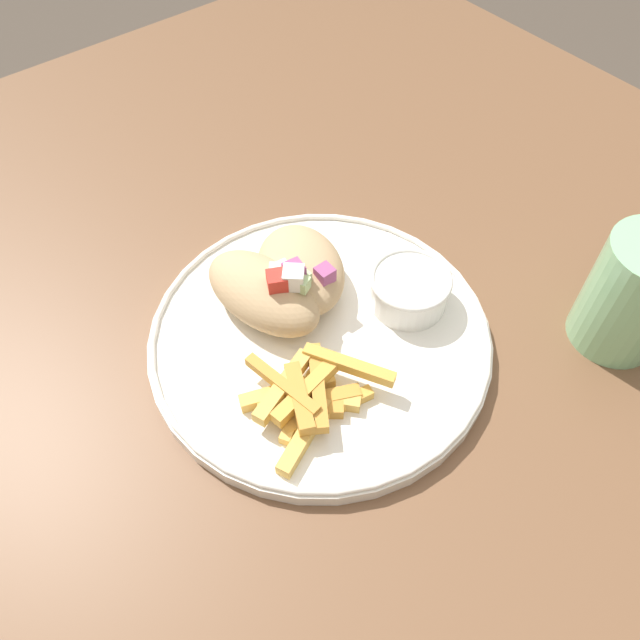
% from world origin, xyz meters
% --- Properties ---
extents(ground_plane, '(10.00, 10.00, 0.00)m').
position_xyz_m(ground_plane, '(0.00, 0.00, 0.00)').
color(ground_plane, '#4C4238').
extents(table, '(1.18, 1.18, 0.75)m').
position_xyz_m(table, '(0.00, 0.00, 0.66)').
color(table, brown).
rests_on(table, ground_plane).
extents(plate, '(0.31, 0.31, 0.02)m').
position_xyz_m(plate, '(0.01, 0.01, 0.75)').
color(plate, white).
rests_on(plate, table).
extents(pita_sandwich_near, '(0.13, 0.09, 0.06)m').
position_xyz_m(pita_sandwich_near, '(-0.04, -0.01, 0.78)').
color(pita_sandwich_near, tan).
rests_on(pita_sandwich_near, plate).
extents(pita_sandwich_far, '(0.13, 0.11, 0.05)m').
position_xyz_m(pita_sandwich_far, '(-0.04, 0.03, 0.78)').
color(pita_sandwich_far, tan).
rests_on(pita_sandwich_far, plate).
extents(fries_pile, '(0.10, 0.12, 0.03)m').
position_xyz_m(fries_pile, '(0.06, -0.04, 0.77)').
color(fries_pile, '#E5B251').
rests_on(fries_pile, plate).
extents(sauce_ramekin, '(0.07, 0.07, 0.03)m').
position_xyz_m(sauce_ramekin, '(0.03, 0.10, 0.78)').
color(sauce_ramekin, white).
rests_on(sauce_ramekin, plate).
extents(water_glass, '(0.08, 0.08, 0.11)m').
position_xyz_m(water_glass, '(0.17, 0.23, 0.80)').
color(water_glass, '#8CCC93').
rests_on(water_glass, table).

